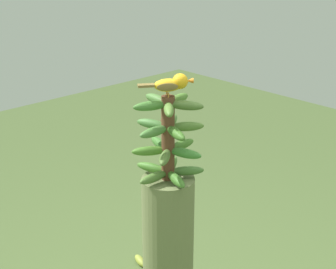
# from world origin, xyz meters

# --- Properties ---
(banana_bunch) EXTENTS (0.25, 0.25, 0.30)m
(banana_bunch) POSITION_xyz_m (0.00, -0.00, 1.17)
(banana_bunch) COLOR brown
(banana_bunch) RESTS_ON banana_tree
(perched_bird) EXTENTS (0.12, 0.17, 0.08)m
(perched_bird) POSITION_xyz_m (-0.01, -0.01, 1.37)
(perched_bird) COLOR #C68933
(perched_bird) RESTS_ON banana_bunch
(fallen_banana) EXTENTS (0.13, 0.08, 0.04)m
(fallen_banana) POSITION_xyz_m (0.80, -0.53, 0.02)
(fallen_banana) COLOR #939E38
(fallen_banana) RESTS_ON ground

